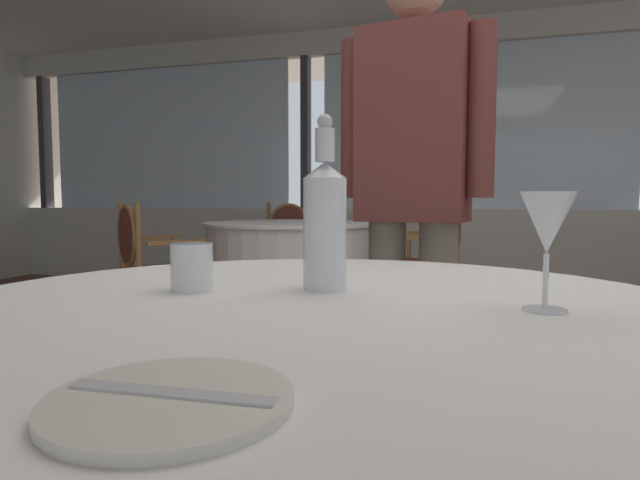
% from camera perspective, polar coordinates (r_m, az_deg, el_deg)
% --- Properties ---
extents(ground_plane, '(14.11, 14.11, 0.00)m').
position_cam_1_polar(ground_plane, '(2.01, 15.65, -23.58)').
color(ground_plane, brown).
extents(window_wall_far, '(10.85, 0.14, 2.72)m').
position_cam_1_polar(window_wall_far, '(5.44, 16.00, 5.72)').
color(window_wall_far, beige).
rests_on(window_wall_far, ground_plane).
extents(side_plate, '(0.20, 0.20, 0.01)m').
position_cam_1_polar(side_plate, '(0.45, -15.95, -16.41)').
color(side_plate, silver).
rests_on(side_plate, foreground_table).
extents(butter_knife, '(0.18, 0.02, 0.00)m').
position_cam_1_polar(butter_knife, '(0.45, -15.97, -15.79)').
color(butter_knife, silver).
rests_on(butter_knife, foreground_table).
extents(water_bottle, '(0.08, 0.08, 0.32)m').
position_cam_1_polar(water_bottle, '(0.96, 0.53, 2.09)').
color(water_bottle, white).
rests_on(water_bottle, foreground_table).
extents(wine_glass, '(0.08, 0.08, 0.18)m').
position_cam_1_polar(wine_glass, '(0.84, 23.51, 1.47)').
color(wine_glass, white).
rests_on(wine_glass, foreground_table).
extents(water_tumbler, '(0.08, 0.08, 0.09)m').
position_cam_1_polar(water_tumbler, '(0.99, -13.78, -2.86)').
color(water_tumbler, white).
rests_on(water_tumbler, foreground_table).
extents(background_table_0, '(1.35, 1.35, 0.77)m').
position_cam_1_polar(background_table_0, '(4.07, -3.05, -3.47)').
color(background_table_0, white).
rests_on(background_table_0, ground_plane).
extents(dining_chair_0_0, '(0.63, 0.59, 0.92)m').
position_cam_1_polar(dining_chair_0_0, '(5.14, -3.38, -0.05)').
color(dining_chair_0_0, olive).
rests_on(dining_chair_0_0, ground_plane).
extents(dining_chair_0_1, '(0.66, 0.65, 0.92)m').
position_cam_1_polar(dining_chair_0_1, '(3.60, -18.18, -2.18)').
color(dining_chair_0_1, olive).
rests_on(dining_chair_0_1, ground_plane).
extents(dining_chair_0_2, '(0.53, 0.59, 0.96)m').
position_cam_1_polar(dining_chair_0_2, '(3.65, 12.31, -1.57)').
color(dining_chair_0_2, olive).
rests_on(dining_chair_0_2, ground_plane).
extents(diner_person_0, '(0.52, 0.26, 1.76)m').
position_cam_1_polar(diner_person_0, '(1.82, 10.10, 6.75)').
color(diner_person_0, gray).
rests_on(diner_person_0, ground_plane).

